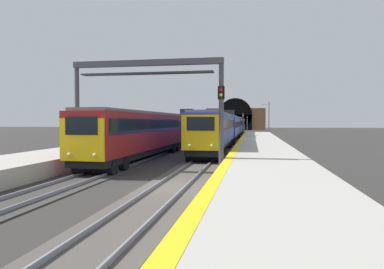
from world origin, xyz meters
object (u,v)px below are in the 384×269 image
Objects in this scene: train_adjacent_platform at (186,128)px; railway_signal_mid at (243,123)px; railway_signal_near at (221,123)px; railway_signal_far at (247,122)px; train_main_approaching at (232,126)px; overhead_signal_gantry at (146,87)px; catenary_mast_near at (269,118)px.

train_adjacent_platform is 19.39m from railway_signal_mid.
railway_signal_near is 1.06× the size of railway_signal_far.
railway_signal_near is at bearing 2.17° from train_main_approaching.
overhead_signal_gantry is at bearing -2.89° from railway_signal_far.
catenary_mast_near is (64.03, -9.98, -1.21)m from overhead_signal_gantry.
railway_signal_near reaches higher than railway_signal_mid.
overhead_signal_gantry is (0.02, 4.50, 2.19)m from railway_signal_near.
catenary_mast_near is at bearing 12.29° from railway_signal_far.
train_main_approaching is 16.55× the size of railway_signal_mid.
train_main_approaching is at bearing -62.00° from railway_signal_mid.
railway_signal_far is (45.25, 0.00, 0.00)m from railway_signal_mid.
catenary_mast_near reaches higher than railway_signal_far.
railway_signal_far is 0.62× the size of catenary_mast_near.
railway_signal_mid is 45.25m from railway_signal_far.
overhead_signal_gantry is (-89.17, 4.50, 2.35)m from railway_signal_far.
railway_signal_mid is 0.50× the size of overhead_signal_gantry.
overhead_signal_gantry is (-43.92, 4.50, 2.36)m from railway_signal_mid.
railway_signal_near is 89.19m from railway_signal_far.
train_main_approaching is 17.79m from train_adjacent_platform.
catenary_mast_near reaches higher than train_main_approaching.
railway_signal_mid is 0.60× the size of catenary_mast_near.
railway_signal_far is at bearing -180.00° from railway_signal_near.
train_main_approaching is at bearing 164.07° from train_adjacent_platform.
train_adjacent_platform is 63.69m from railway_signal_far.
train_main_approaching reaches higher than railway_signal_mid.
train_main_approaching is 2.24m from railway_signal_mid.
railway_signal_mid is 0.96× the size of railway_signal_far.
train_main_approaching is 46.31m from railway_signal_far.
train_adjacent_platform is 6.26× the size of overhead_signal_gantry.
overhead_signal_gantry is (-25.88, -2.58, 2.94)m from train_adjacent_platform.
railway_signal_mid is (1.02, -1.92, 0.56)m from train_main_approaching.
railway_signal_mid is at bearing 159.52° from train_adjacent_platform.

